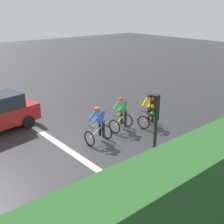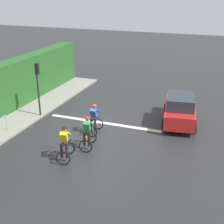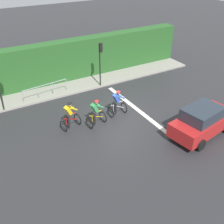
{
  "view_description": "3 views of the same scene",
  "coord_description": "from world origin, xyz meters",
  "px_view_note": "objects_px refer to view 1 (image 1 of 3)",
  "views": [
    {
      "loc": [
        9.22,
        -6.7,
        5.69
      ],
      "look_at": [
        -0.12,
        1.17,
        1.18
      ],
      "focal_mm": 46.18,
      "sensor_mm": 36.0,
      "label": 1
    },
    {
      "loc": [
        -6.45,
        14.69,
        7.58
      ],
      "look_at": [
        -0.95,
        0.05,
        1.29
      ],
      "focal_mm": 50.68,
      "sensor_mm": 36.0,
      "label": 2
    },
    {
      "loc": [
        -12.26,
        7.75,
        9.0
      ],
      "look_at": [
        -0.78,
        1.12,
        0.85
      ],
      "focal_mm": 42.83,
      "sensor_mm": 36.0,
      "label": 3
    }
  ],
  "objects_px": {
    "cyclist_mid": "(99,125)",
    "traffic_light_near_crossing": "(154,131)",
    "cyclist_second": "(122,114)",
    "cyclist_lead": "(149,110)"
  },
  "relations": [
    {
      "from": "cyclist_lead",
      "to": "traffic_light_near_crossing",
      "type": "relative_size",
      "value": 0.5
    },
    {
      "from": "cyclist_lead",
      "to": "traffic_light_near_crossing",
      "type": "xyz_separation_m",
      "value": [
        3.96,
        -4.13,
        1.43
      ]
    },
    {
      "from": "cyclist_second",
      "to": "traffic_light_near_crossing",
      "type": "xyz_separation_m",
      "value": [
        4.45,
        -2.71,
        1.43
      ]
    },
    {
      "from": "cyclist_lead",
      "to": "cyclist_second",
      "type": "relative_size",
      "value": 1.0
    },
    {
      "from": "traffic_light_near_crossing",
      "to": "cyclist_second",
      "type": "bearing_deg",
      "value": 148.66
    },
    {
      "from": "cyclist_lead",
      "to": "cyclist_mid",
      "type": "bearing_deg",
      "value": -92.17
    },
    {
      "from": "cyclist_second",
      "to": "cyclist_mid",
      "type": "distance_m",
      "value": 1.71
    },
    {
      "from": "cyclist_lead",
      "to": "cyclist_second",
      "type": "height_order",
      "value": "same"
    },
    {
      "from": "cyclist_mid",
      "to": "traffic_light_near_crossing",
      "type": "xyz_separation_m",
      "value": [
        4.08,
        -1.04,
        1.43
      ]
    },
    {
      "from": "cyclist_second",
      "to": "traffic_light_near_crossing",
      "type": "relative_size",
      "value": 0.5
    }
  ]
}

